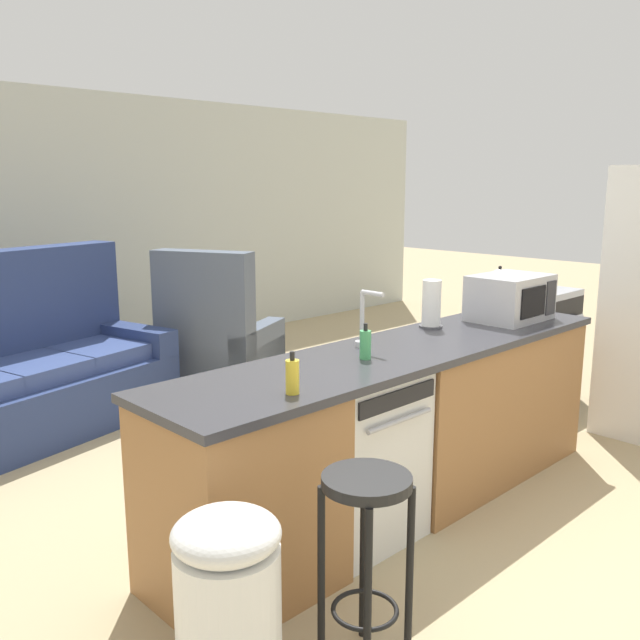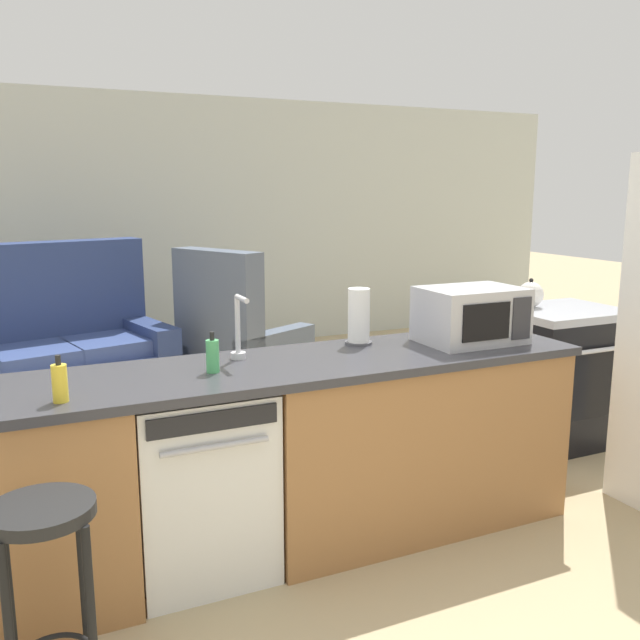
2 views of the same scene
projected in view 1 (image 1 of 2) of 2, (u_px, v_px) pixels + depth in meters
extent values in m
plane|color=tan|center=(382.00, 516.00, 3.60)|extent=(24.00, 24.00, 0.00)
cube|color=beige|center=(73.00, 229.00, 6.50)|extent=(10.00, 0.06, 2.60)
cube|color=#9E6B3D|center=(241.00, 496.00, 2.88)|extent=(0.75, 0.62, 0.86)
cube|color=#9E6B3D|center=(473.00, 404.00, 4.07)|extent=(1.55, 0.62, 0.86)
cube|color=#333338|center=(404.00, 351.00, 3.52)|extent=(2.94, 0.66, 0.04)
cube|color=#3F2A18|center=(400.00, 500.00, 3.69)|extent=(2.86, 0.56, 0.08)
cube|color=silver|center=(350.00, 455.00, 3.34)|extent=(0.58, 0.58, 0.84)
cube|color=black|center=(398.00, 399.00, 3.06)|extent=(0.52, 0.01, 0.08)
cylinder|color=#B2B2B7|center=(400.00, 421.00, 3.07)|extent=(0.44, 0.02, 0.02)
cube|color=black|center=(521.00, 347.00, 5.50)|extent=(0.76, 0.64, 0.85)
cube|color=black|center=(559.00, 349.00, 5.26)|extent=(0.53, 0.01, 0.43)
cylinder|color=silver|center=(564.00, 321.00, 5.20)|extent=(0.61, 0.03, 0.03)
cube|color=#A8AAB2|center=(524.00, 293.00, 5.41)|extent=(0.76, 0.64, 0.05)
torus|color=black|center=(528.00, 295.00, 5.20)|extent=(0.16, 0.16, 0.01)
torus|color=black|center=(550.00, 290.00, 5.43)|extent=(0.16, 0.16, 0.01)
torus|color=black|center=(499.00, 291.00, 5.38)|extent=(0.16, 0.16, 0.01)
torus|color=black|center=(521.00, 286.00, 5.61)|extent=(0.16, 0.16, 0.01)
cube|color=#B7B7BC|center=(510.00, 297.00, 4.19)|extent=(0.50, 0.36, 0.28)
cube|color=black|center=(533.00, 302.00, 4.03)|extent=(0.27, 0.01, 0.18)
cube|color=#2D2D33|center=(551.00, 298.00, 4.18)|extent=(0.11, 0.01, 0.21)
cylinder|color=silver|center=(361.00, 344.00, 3.52)|extent=(0.07, 0.07, 0.03)
cylinder|color=silver|center=(362.00, 317.00, 3.49)|extent=(0.02, 0.02, 0.26)
cylinder|color=silver|center=(372.00, 293.00, 3.42)|extent=(0.02, 0.14, 0.02)
cylinder|color=#4C4C51|center=(431.00, 326.00, 4.00)|extent=(0.14, 0.14, 0.01)
cylinder|color=white|center=(431.00, 303.00, 3.97)|extent=(0.11, 0.11, 0.27)
cylinder|color=#4CB266|center=(365.00, 345.00, 3.27)|extent=(0.06, 0.06, 0.14)
cylinder|color=black|center=(366.00, 327.00, 3.25)|extent=(0.02, 0.02, 0.04)
cylinder|color=yellow|center=(292.00, 377.00, 2.73)|extent=(0.06, 0.06, 0.14)
cylinder|color=black|center=(292.00, 356.00, 2.71)|extent=(0.02, 0.02, 0.04)
sphere|color=silver|center=(499.00, 279.00, 5.36)|extent=(0.17, 0.17, 0.17)
sphere|color=black|center=(500.00, 267.00, 5.34)|extent=(0.03, 0.03, 0.03)
cone|color=silver|center=(505.00, 276.00, 5.41)|extent=(0.08, 0.04, 0.06)
cylinder|color=black|center=(367.00, 481.00, 2.35)|extent=(0.32, 0.32, 0.04)
cylinder|color=black|center=(368.00, 604.00, 2.27)|extent=(0.03, 0.03, 0.70)
cylinder|color=black|center=(409.00, 578.00, 2.43)|extent=(0.03, 0.03, 0.70)
cylinder|color=black|center=(321.00, 577.00, 2.43)|extent=(0.03, 0.03, 0.70)
cylinder|color=black|center=(363.00, 554.00, 2.58)|extent=(0.03, 0.03, 0.70)
torus|color=black|center=(365.00, 610.00, 2.45)|extent=(0.25, 0.25, 0.02)
cylinder|color=white|center=(229.00, 637.00, 2.17)|extent=(0.34, 0.34, 0.62)
ellipsoid|color=white|center=(226.00, 534.00, 2.10)|extent=(0.35, 0.35, 0.14)
cube|color=navy|center=(32.00, 405.00, 4.74)|extent=(2.15, 1.34, 0.42)
cube|color=navy|center=(130.00, 363.00, 5.46)|extent=(0.40, 0.92, 0.62)
cube|color=#35477D|center=(33.00, 369.00, 4.66)|extent=(0.69, 0.74, 0.12)
cube|color=#35477D|center=(98.00, 352.00, 5.11)|extent=(0.69, 0.74, 0.12)
cube|color=#515B6B|center=(223.00, 362.00, 5.91)|extent=(1.09, 1.12, 0.40)
cube|color=#515B6B|center=(204.00, 324.00, 5.55)|extent=(0.55, 0.85, 1.20)
cube|color=#515B6B|center=(259.00, 357.00, 5.78)|extent=(0.79, 0.50, 0.55)
cube|color=#515B6B|center=(188.00, 350.00, 6.01)|extent=(0.79, 0.50, 0.55)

